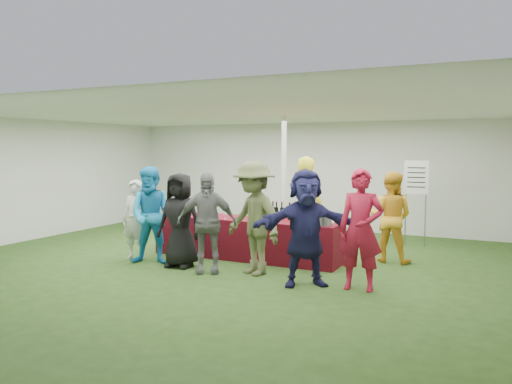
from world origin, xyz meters
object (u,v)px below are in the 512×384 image
at_px(serving_table, 246,238).
at_px(customer_0, 136,220).
at_px(staff_back, 390,217).
at_px(customer_3, 206,222).
at_px(customer_5, 306,227).
at_px(customer_2, 180,220).
at_px(customer_1, 153,215).
at_px(dump_bucket, 324,220).
at_px(staff_pourer, 306,206).
at_px(customer_4, 254,218).
at_px(customer_6, 361,230).
at_px(wine_list_sign, 416,184).

relative_size(serving_table, customer_0, 2.44).
xyz_separation_m(staff_back, customer_3, (-2.57, -2.12, 0.01)).
xyz_separation_m(serving_table, customer_5, (1.65, -1.29, 0.50)).
height_order(staff_back, customer_2, staff_back).
xyz_separation_m(serving_table, customer_1, (-1.29, -1.14, 0.49)).
xyz_separation_m(dump_bucket, staff_pourer, (-0.68, 0.96, 0.11)).
height_order(serving_table, staff_back, staff_back).
height_order(customer_4, customer_5, customer_4).
xyz_separation_m(serving_table, customer_0, (-1.78, -1.01, 0.36)).
bearing_deg(customer_0, customer_4, -6.43).
height_order(dump_bucket, customer_6, customer_6).
height_order(staff_pourer, customer_1, staff_pourer).
distance_m(dump_bucket, staff_back, 1.40).
relative_size(staff_pourer, staff_back, 1.16).
bearing_deg(customer_4, dump_bucket, 66.42).
bearing_deg(customer_6, dump_bucket, 127.57).
xyz_separation_m(customer_3, customer_5, (1.75, -0.03, 0.04)).
bearing_deg(wine_list_sign, customer_0, -141.29).
bearing_deg(staff_back, customer_5, 72.41).
bearing_deg(customer_1, customer_0, 143.92).
height_order(customer_5, customer_6, customer_6).
distance_m(customer_0, customer_6, 4.23).
relative_size(customer_2, customer_3, 0.98).
distance_m(serving_table, customer_0, 2.08).
height_order(staff_pourer, customer_5, staff_pourer).
distance_m(customer_2, customer_4, 1.39).
relative_size(wine_list_sign, customer_6, 1.02).
bearing_deg(customer_5, serving_table, 110.25).
bearing_deg(customer_0, customer_6, -7.84).
bearing_deg(customer_5, customer_1, 145.24).
xyz_separation_m(dump_bucket, customer_4, (-0.92, -0.82, 0.08)).
height_order(customer_3, customer_6, customer_6).
relative_size(wine_list_sign, staff_back, 1.10).
height_order(staff_back, customer_4, customer_4).
xyz_separation_m(serving_table, customer_2, (-0.72, -1.13, 0.44)).
relative_size(dump_bucket, customer_6, 0.15).
relative_size(dump_bucket, staff_pourer, 0.14).
bearing_deg(staff_pourer, dump_bucket, 136.19).
bearing_deg(customer_5, dump_bucket, 61.69).
distance_m(wine_list_sign, customer_3, 4.74).
bearing_deg(staff_back, dump_bucket, 53.87).
height_order(customer_1, customer_4, customer_4).
relative_size(customer_1, customer_4, 0.94).
xyz_separation_m(customer_0, customer_6, (4.23, -0.15, 0.14)).
bearing_deg(wine_list_sign, staff_pourer, -134.14).
height_order(wine_list_sign, customer_2, wine_list_sign).
bearing_deg(customer_3, staff_back, 14.13).
height_order(wine_list_sign, customer_4, customer_4).
xyz_separation_m(staff_pourer, customer_4, (-0.24, -1.78, -0.03)).
relative_size(dump_bucket, customer_1, 0.15).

